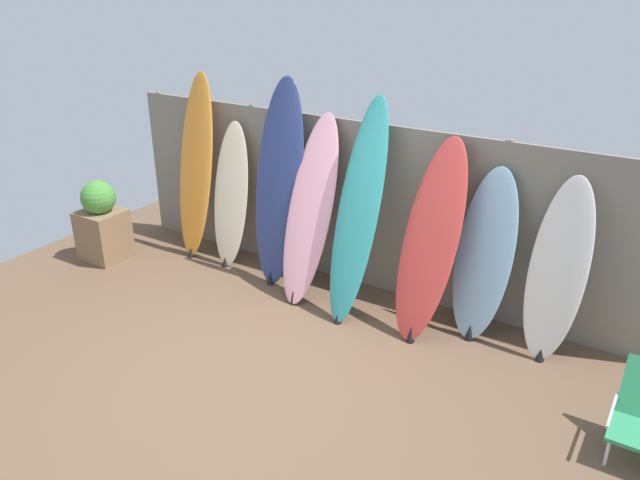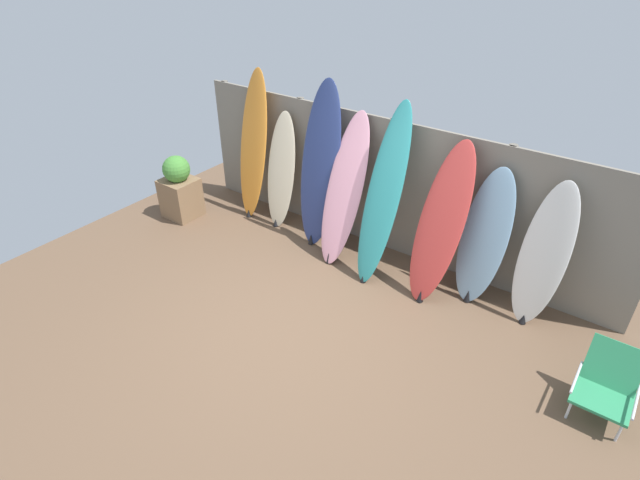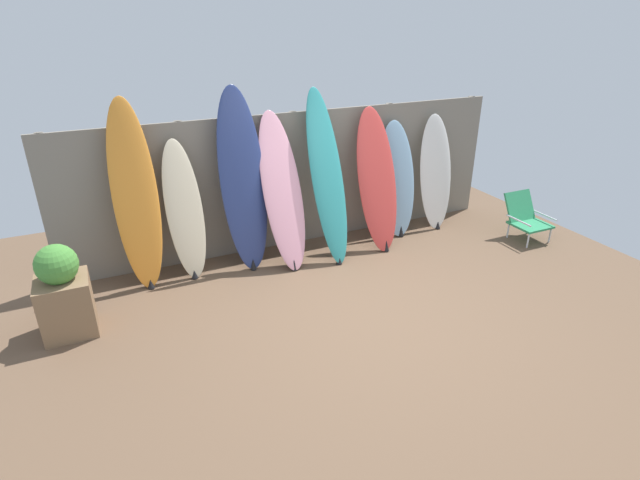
% 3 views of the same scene
% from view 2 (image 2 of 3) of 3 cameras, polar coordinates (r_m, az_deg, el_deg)
% --- Properties ---
extents(ground, '(7.68, 7.68, 0.00)m').
position_cam_2_polar(ground, '(5.68, -3.04, -9.48)').
color(ground, brown).
extents(fence_back, '(6.08, 0.11, 1.80)m').
position_cam_2_polar(fence_back, '(6.58, 7.74, 6.08)').
color(fence_back, gray).
rests_on(fence_back, ground).
extents(surfboard_orange_0, '(0.51, 0.51, 2.15)m').
position_cam_2_polar(surfboard_orange_0, '(7.38, -7.63, 10.55)').
color(surfboard_orange_0, orange).
rests_on(surfboard_orange_0, ground).
extents(surfboard_cream_1, '(0.48, 0.46, 1.65)m').
position_cam_2_polar(surfboard_cream_1, '(7.15, -4.48, 7.78)').
color(surfboard_cream_1, beige).
rests_on(surfboard_cream_1, ground).
extents(surfboard_navy_2, '(0.59, 0.54, 2.21)m').
position_cam_2_polar(surfboard_navy_2, '(6.60, -0.00, 8.37)').
color(surfboard_navy_2, navy).
rests_on(surfboard_navy_2, ground).
extents(surfboard_pink_3, '(0.52, 0.81, 1.88)m').
position_cam_2_polar(surfboard_pink_3, '(6.36, 2.80, 5.63)').
color(surfboard_pink_3, pink).
rests_on(surfboard_pink_3, ground).
extents(surfboard_teal_4, '(0.45, 0.89, 2.13)m').
position_cam_2_polar(surfboard_teal_4, '(6.00, 7.28, 5.04)').
color(surfboard_teal_4, teal).
rests_on(surfboard_teal_4, ground).
extents(surfboard_red_5, '(0.60, 0.81, 1.84)m').
position_cam_2_polar(surfboard_red_5, '(5.82, 13.66, 1.75)').
color(surfboard_red_5, '#D13D38').
rests_on(surfboard_red_5, ground).
extents(surfboard_skyblue_6, '(0.57, 0.49, 1.60)m').
position_cam_2_polar(surfboard_skyblue_6, '(5.92, 18.25, 0.18)').
color(surfboard_skyblue_6, '#8CB7D6').
rests_on(surfboard_skyblue_6, ground).
extents(surfboard_white_7, '(0.55, 0.48, 1.64)m').
position_cam_2_polar(surfboard_white_7, '(5.80, 24.21, -1.69)').
color(surfboard_white_7, white).
rests_on(surfboard_white_7, ground).
extents(beach_chair, '(0.50, 0.58, 0.63)m').
position_cam_2_polar(beach_chair, '(5.31, 29.99, -13.96)').
color(beach_chair, silver).
rests_on(beach_chair, ground).
extents(planter_box, '(0.49, 0.47, 0.96)m').
position_cam_2_polar(planter_box, '(7.76, -15.75, 5.64)').
color(planter_box, '#846647').
rests_on(planter_box, ground).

